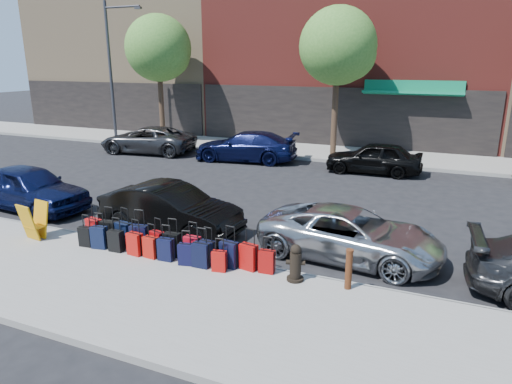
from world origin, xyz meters
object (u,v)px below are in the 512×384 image
at_px(suitcase_front_5, 172,244).
at_px(car_far_2, 374,158).
at_px(fire_hydrant, 296,264).
at_px(car_far_1, 246,146).
at_px(tree_center, 341,48).
at_px(display_rack, 34,221).
at_px(car_far_0, 148,140).
at_px(streetlight, 113,64).
at_px(car_near_0, 29,188).
at_px(bollard, 349,269).
at_px(car_near_2, 351,234).
at_px(tree_left, 160,50).
at_px(car_near_1, 170,209).

xyz_separation_m(suitcase_front_5, car_far_2, (3.06, 11.38, 0.25)).
height_order(fire_hydrant, car_far_1, car_far_1).
relative_size(tree_center, fire_hydrant, 8.59).
relative_size(display_rack, car_far_0, 0.20).
relative_size(fire_hydrant, car_far_2, 0.20).
xyz_separation_m(tree_center, car_far_0, (-9.62, -2.93, -4.70)).
bearing_deg(car_far_0, suitcase_front_5, 31.43).
bearing_deg(car_far_1, display_rack, -11.15).
distance_m(fire_hydrant, car_far_2, 11.43).
relative_size(streetlight, car_near_0, 1.81).
relative_size(bollard, car_near_2, 0.20).
distance_m(suitcase_front_5, car_near_0, 6.91).
relative_size(tree_left, car_far_0, 1.42).
height_order(bollard, car_far_0, car_far_0).
height_order(tree_left, display_rack, tree_left).
relative_size(streetlight, car_far_0, 1.56).
distance_m(tree_center, car_far_1, 6.68).
bearing_deg(car_near_2, fire_hydrant, 163.63).
distance_m(bollard, car_near_0, 11.19).
relative_size(suitcase_front_5, car_far_1, 0.19).
relative_size(suitcase_front_5, bollard, 1.08).
xyz_separation_m(tree_center, display_rack, (-4.74, -14.78, -4.76)).
relative_size(suitcase_front_5, car_near_0, 0.22).
xyz_separation_m(streetlight, display_rack, (8.70, -14.08, -4.01)).
xyz_separation_m(tree_left, bollard, (14.21, -14.29, -4.80)).
height_order(car_near_0, car_near_1, car_near_0).
height_order(tree_center, car_far_1, tree_center).
xyz_separation_m(car_far_1, car_far_2, (6.27, -0.15, -0.03)).
relative_size(suitcase_front_5, car_near_2, 0.21).
height_order(tree_left, car_far_2, tree_left).
xyz_separation_m(bollard, car_near_2, (-0.37, 1.94, 0.02)).
xyz_separation_m(car_near_1, car_far_0, (-7.79, 9.66, 0.01)).
height_order(bollard, car_far_1, car_far_1).
bearing_deg(fire_hydrant, suitcase_front_5, 163.02).
relative_size(bollard, car_far_0, 0.17).
bearing_deg(tree_center, car_far_2, -50.75).
xyz_separation_m(display_rack, car_far_2, (7.14, 11.85, 0.06)).
relative_size(tree_left, display_rack, 7.23).
relative_size(tree_center, car_near_0, 1.65).
distance_m(bollard, car_far_1, 13.79).
height_order(suitcase_front_5, display_rack, display_rack).
distance_m(bollard, car_near_1, 5.79).
bearing_deg(tree_left, fire_hydrant, -47.73).
bearing_deg(bollard, car_far_1, 123.39).
height_order(fire_hydrant, car_far_0, car_far_0).
bearing_deg(display_rack, tree_left, 119.53).
height_order(bollard, car_near_0, car_near_0).
height_order(suitcase_front_5, car_far_0, car_far_0).
height_order(fire_hydrant, car_far_2, car_far_2).
distance_m(tree_left, bollard, 20.72).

